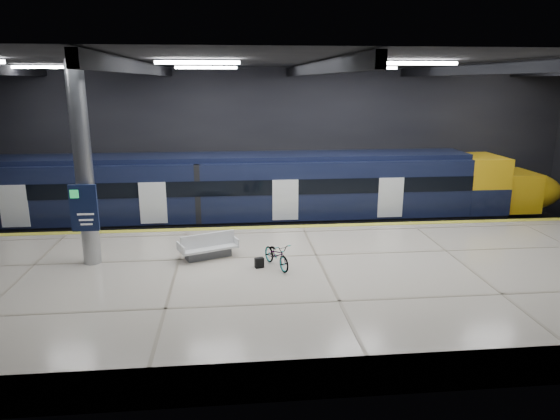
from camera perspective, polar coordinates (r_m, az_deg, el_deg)
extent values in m
plane|color=black|center=(19.84, 3.61, -7.17)|extent=(30.00, 30.00, 0.00)
cube|color=black|center=(26.57, 0.98, 7.34)|extent=(30.00, 0.10, 8.00)
cube|color=black|center=(11.14, 10.53, -3.10)|extent=(30.00, 0.10, 8.00)
cube|color=black|center=(18.45, 4.02, 16.59)|extent=(30.00, 16.00, 0.10)
cube|color=black|center=(18.42, -15.44, 15.35)|extent=(0.25, 16.00, 0.40)
cube|color=black|center=(18.44, 4.01, 15.81)|extent=(0.25, 16.00, 0.40)
cube|color=black|center=(20.32, 21.53, 14.75)|extent=(0.25, 16.00, 0.40)
cube|color=white|center=(16.22, -9.40, 16.30)|extent=(2.60, 0.18, 0.10)
cube|color=white|center=(17.29, 15.43, 15.87)|extent=(2.60, 0.18, 0.10)
cube|color=white|center=(23.57, -26.27, 14.44)|extent=(2.60, 0.18, 0.10)
cube|color=white|center=(22.21, -8.44, 15.81)|extent=(2.60, 0.18, 0.10)
cube|color=white|center=(23.00, 9.96, 15.70)|extent=(2.60, 0.18, 0.10)
cube|color=white|center=(25.74, 25.65, 14.39)|extent=(2.60, 0.18, 0.10)
cube|color=beige|center=(17.35, 4.98, -8.51)|extent=(30.00, 11.00, 1.10)
cube|color=gold|center=(22.05, 2.52, -1.87)|extent=(30.00, 0.40, 0.01)
cube|color=gray|center=(24.27, 1.81, -2.85)|extent=(30.00, 0.08, 0.16)
cube|color=gray|center=(25.64, 1.40, -1.89)|extent=(30.00, 0.08, 0.16)
cube|color=black|center=(24.64, -6.71, -1.54)|extent=(24.00, 2.58, 0.80)
cube|color=black|center=(24.21, -6.84, 2.50)|extent=(24.00, 2.80, 2.75)
cube|color=black|center=(23.95, -6.94, 6.00)|extent=(24.00, 2.30, 0.24)
cube|color=black|center=(22.77, -6.92, 2.45)|extent=(24.00, 0.04, 0.70)
cube|color=white|center=(23.03, 0.61, 1.16)|extent=(1.20, 0.05, 1.90)
cube|color=#ECB013|center=(27.22, 21.71, 2.91)|extent=(2.00, 2.80, 2.75)
ellipsoid|color=#ECB013|center=(28.60, 26.26, 1.98)|extent=(3.60, 2.52, 1.90)
cube|color=black|center=(27.33, 22.30, 3.27)|extent=(1.60, 2.38, 0.80)
cube|color=#595B60|center=(18.36, -8.19, -4.95)|extent=(1.69, 1.08, 0.30)
cube|color=white|center=(18.28, -8.22, -4.26)|extent=(2.20, 1.56, 0.08)
cube|color=white|center=(18.20, -8.25, -3.41)|extent=(1.91, 0.84, 0.51)
cube|color=white|center=(17.96, -11.28, -4.34)|extent=(0.38, 0.82, 0.30)
cube|color=white|center=(18.59, -5.29, -3.46)|extent=(0.38, 0.82, 0.30)
imported|color=#99999E|center=(17.18, -0.39, -5.13)|extent=(1.19, 1.79, 0.89)
cube|color=black|center=(17.23, -2.38, -6.04)|extent=(0.34, 0.27, 0.35)
cylinder|color=#9EA0A5|center=(18.09, -21.54, 4.69)|extent=(0.60, 0.60, 6.90)
cube|color=#0F193A|center=(17.96, -21.49, 0.21)|extent=(0.90, 0.12, 1.60)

